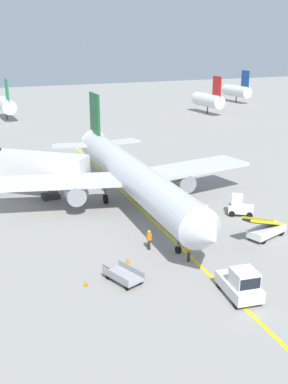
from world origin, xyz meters
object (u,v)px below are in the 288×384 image
object	(u,v)px
airliner	(130,173)
baggage_tug_near_wing	(240,206)
jet_bridge	(22,165)
pushback_tug	(241,284)
ground_crew_wing_walker	(149,239)
safety_cone_nose_left	(128,260)
safety_cone_nose_right	(86,283)
belt_loader_aft_hold	(266,229)
belt_loader_forward_hold	(194,212)
ground_crew_marshaller	(189,251)
baggage_cart_loaded	(123,276)

from	to	relation	value
airliner	baggage_tug_near_wing	bearing A→B (deg)	-39.93
jet_bridge	pushback_tug	world-z (taller)	jet_bridge
ground_crew_wing_walker	safety_cone_nose_left	xyz separation A→B (m)	(-2.50, -1.46, -0.69)
pushback_tug	safety_cone_nose_right	bearing A→B (deg)	147.10
belt_loader_aft_hold	ground_crew_wing_walker	distance (m)	10.41
belt_loader_forward_hold	ground_crew_marshaller	bearing A→B (deg)	-123.71
airliner	ground_crew_marshaller	xyz separation A→B (m)	(-0.97, -13.66, -2.51)
pushback_tug	belt_loader_forward_hold	distance (m)	14.12
jet_bridge	belt_loader_aft_hold	bearing A→B (deg)	-50.60
belt_loader_forward_hold	safety_cone_nose_left	bearing A→B (deg)	-148.68
baggage_tug_near_wing	safety_cone_nose_right	bearing A→B (deg)	-159.30
jet_bridge	ground_crew_wing_walker	bearing A→B (deg)	-70.46
pushback_tug	safety_cone_nose_right	world-z (taller)	pushback_tug
pushback_tug	belt_loader_aft_hold	world-z (taller)	belt_loader_aft_hold
baggage_tug_near_wing	ground_crew_marshaller	distance (m)	11.53
safety_cone_nose_left	belt_loader_forward_hold	bearing A→B (deg)	31.32
belt_loader_forward_hold	ground_crew_wing_walker	size ratio (longest dim) A/B	2.75
ground_crew_marshaller	safety_cone_nose_right	world-z (taller)	ground_crew_marshaller
baggage_cart_loaded	belt_loader_forward_hold	bearing A→B (deg)	37.34
ground_crew_wing_walker	jet_bridge	bearing A→B (deg)	109.54
belt_loader_aft_hold	safety_cone_nose_right	size ratio (longest dim) A/B	11.72
belt_loader_aft_hold	ground_crew_marshaller	bearing A→B (deg)	-172.44
airliner	baggage_cart_loaded	world-z (taller)	airliner
belt_loader_aft_hold	safety_cone_nose_left	world-z (taller)	belt_loader_aft_hold
airliner	belt_loader_forward_hold	bearing A→B (deg)	-57.55
jet_bridge	ground_crew_wing_walker	distance (m)	19.44
jet_bridge	ground_crew_marshaller	distance (m)	23.07
jet_bridge	safety_cone_nose_left	bearing A→B (deg)	-78.62
baggage_cart_loaded	safety_cone_nose_right	distance (m)	2.67
ground_crew_wing_walker	baggage_tug_near_wing	bearing A→B (deg)	16.16
ground_crew_marshaller	safety_cone_nose_right	distance (m)	8.41
belt_loader_forward_hold	pushback_tug	bearing A→B (deg)	-108.59
jet_bridge	baggage_cart_loaded	distance (m)	22.48
baggage_cart_loaded	safety_cone_nose_left	bearing A→B (deg)	60.57
baggage_cart_loaded	safety_cone_nose_left	size ratio (longest dim) A/B	8.68
airliner	jet_bridge	world-z (taller)	airliner
ground_crew_marshaller	ground_crew_wing_walker	distance (m)	3.70
airliner	jet_bridge	bearing A→B (deg)	140.26
airliner	safety_cone_nose_left	size ratio (longest dim) A/B	80.32
baggage_tug_near_wing	ground_crew_wing_walker	distance (m)	11.84
safety_cone_nose_left	safety_cone_nose_right	world-z (taller)	same
belt_loader_forward_hold	jet_bridge	bearing A→B (deg)	133.50
ground_crew_marshaller	safety_cone_nose_left	distance (m)	4.74
ground_crew_marshaller	safety_cone_nose_left	xyz separation A→B (m)	(-4.35, 1.75, -0.69)
ground_crew_wing_walker	baggage_cart_loaded	bearing A→B (deg)	-134.61
airliner	belt_loader_forward_hold	world-z (taller)	airliner
belt_loader_forward_hold	belt_loader_aft_hold	size ratio (longest dim) A/B	0.91
baggage_cart_loaded	safety_cone_nose_right	size ratio (longest dim) A/B	8.68
belt_loader_forward_hold	airliner	bearing A→B (deg)	122.45
safety_cone_nose_left	safety_cone_nose_right	size ratio (longest dim) A/B	1.00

